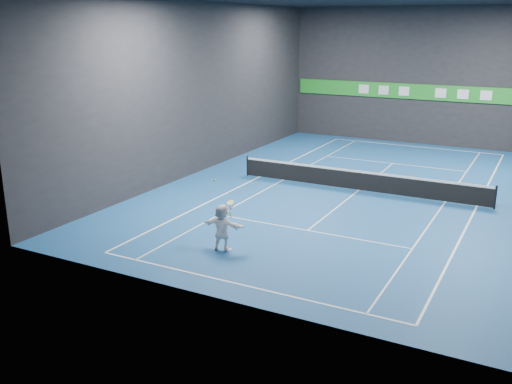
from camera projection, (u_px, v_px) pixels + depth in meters
The scene contains 18 objects.
ground at pixel (358, 190), 27.90m from camera, with size 26.00×26.00×0.00m, color navy.
wall_back at pixel (424, 77), 37.66m from camera, with size 18.00×0.10×9.00m, color black.
wall_front at pixel (218, 150), 15.61m from camera, with size 18.00×0.10×9.00m, color black.
wall_left at pixel (202, 89), 30.67m from camera, with size 0.10×26.00×9.00m, color black.
baseline_near at pixel (239, 284), 17.82m from camera, with size 10.98×0.08×0.01m, color white.
baseline_far at pixel (414, 146), 37.99m from camera, with size 10.98×0.08×0.01m, color white.
sideline_doubles_left at pixel (259, 177), 30.37m from camera, with size 0.08×23.78×0.01m, color white.
sideline_doubles_right at pixel (477, 206), 25.44m from camera, with size 0.08×23.78×0.01m, color white.
sideline_singles_left at pixel (283, 180), 29.75m from camera, with size 0.06×23.78×0.01m, color white.
sideline_singles_right at pixel (445, 202), 26.06m from camera, with size 0.06×23.78×0.01m, color white.
service_line_near at pixel (308, 230), 22.48m from camera, with size 8.23×0.06×0.01m, color white.
service_line_far at pixel (393, 163), 33.33m from camera, with size 8.23×0.06×0.01m, color white.
center_service_line at pixel (358, 190), 27.90m from camera, with size 0.06×12.80×0.01m, color white.
player at pixel (222, 227), 20.31m from camera, with size 1.59×0.51×1.72m, color white.
tennis_ball at pixel (214, 180), 19.91m from camera, with size 0.07×0.07×0.07m, color #C0E526.
tennis_net at pixel (359, 180), 27.75m from camera, with size 12.50×0.10×1.07m.
sponsor_banner at pixel (422, 92), 37.89m from camera, with size 17.64×0.11×1.00m.
tennis_racket at pixel (230, 207), 19.98m from camera, with size 0.42×0.35×0.64m.
Camera 1 is at (8.08, -26.04, 7.80)m, focal length 40.00 mm.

